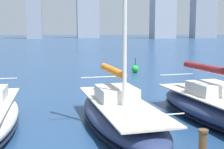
# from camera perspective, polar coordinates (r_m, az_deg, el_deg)

# --- Properties ---
(sailboat_maroon) EXTENTS (3.76, 8.52, 9.65)m
(sailboat_maroon) POSITION_cam_1_polar(r_m,az_deg,el_deg) (14.76, 18.43, -5.52)
(sailboat_maroon) COLOR navy
(sailboat_maroon) RESTS_ON ground
(sailboat_orange) EXTENTS (3.37, 8.71, 9.08)m
(sailboat_orange) POSITION_cam_1_polar(r_m,az_deg,el_deg) (12.93, 1.37, -7.02)
(sailboat_orange) COLOR navy
(sailboat_orange) RESTS_ON ground
(mooring_post) EXTENTS (0.26, 0.26, 0.91)m
(mooring_post) POSITION_cam_1_polar(r_m,az_deg,el_deg) (8.42, 16.24, -12.48)
(mooring_post) COLOR #423323
(mooring_post) RESTS_ON dock_pier
(channel_buoy) EXTENTS (0.70, 0.70, 1.40)m
(channel_buoy) POSITION_cam_1_polar(r_m,az_deg,el_deg) (29.87, 4.26, 1.03)
(channel_buoy) COLOR green
(channel_buoy) RESTS_ON ground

